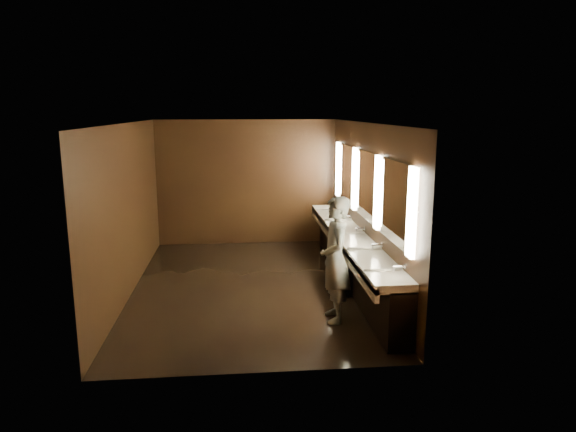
# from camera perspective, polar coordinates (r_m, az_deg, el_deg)

# --- Properties ---
(floor) EXTENTS (6.00, 6.00, 0.00)m
(floor) POSITION_cam_1_polar(r_m,az_deg,el_deg) (9.02, -4.12, -7.80)
(floor) COLOR black
(floor) RESTS_ON ground
(ceiling) EXTENTS (4.00, 6.00, 0.02)m
(ceiling) POSITION_cam_1_polar(r_m,az_deg,el_deg) (8.51, -4.40, 10.26)
(ceiling) COLOR #2D2D2B
(ceiling) RESTS_ON wall_back
(wall_back) EXTENTS (4.00, 0.02, 2.80)m
(wall_back) POSITION_cam_1_polar(r_m,az_deg,el_deg) (11.62, -4.62, 3.73)
(wall_back) COLOR black
(wall_back) RESTS_ON floor
(wall_front) EXTENTS (4.00, 0.02, 2.80)m
(wall_front) POSITION_cam_1_polar(r_m,az_deg,el_deg) (5.74, -3.53, -4.65)
(wall_front) COLOR black
(wall_front) RESTS_ON floor
(wall_left) EXTENTS (0.02, 6.00, 2.80)m
(wall_left) POSITION_cam_1_polar(r_m,az_deg,el_deg) (8.84, -17.32, 0.68)
(wall_left) COLOR black
(wall_left) RESTS_ON floor
(wall_right) EXTENTS (0.02, 6.00, 2.80)m
(wall_right) POSITION_cam_1_polar(r_m,az_deg,el_deg) (8.93, 8.69, 1.18)
(wall_right) COLOR black
(wall_right) RESTS_ON floor
(sink_counter) EXTENTS (0.55, 5.40, 1.01)m
(sink_counter) POSITION_cam_1_polar(r_m,az_deg,el_deg) (9.09, 7.24, -4.45)
(sink_counter) COLOR black
(sink_counter) RESTS_ON floor
(mirror_band) EXTENTS (0.06, 5.03, 1.15)m
(mirror_band) POSITION_cam_1_polar(r_m,az_deg,el_deg) (8.86, 8.64, 3.41)
(mirror_band) COLOR #FFEEC2
(mirror_band) RESTS_ON wall_right
(person) EXTENTS (0.44, 0.67, 1.82)m
(person) POSITION_cam_1_polar(r_m,az_deg,el_deg) (7.40, 5.27, -4.84)
(person) COLOR #88B8CB
(person) RESTS_ON floor
(trash_bin) EXTENTS (0.34, 0.34, 0.50)m
(trash_bin) POSITION_cam_1_polar(r_m,az_deg,el_deg) (8.61, 6.57, -7.07)
(trash_bin) COLOR black
(trash_bin) RESTS_ON floor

